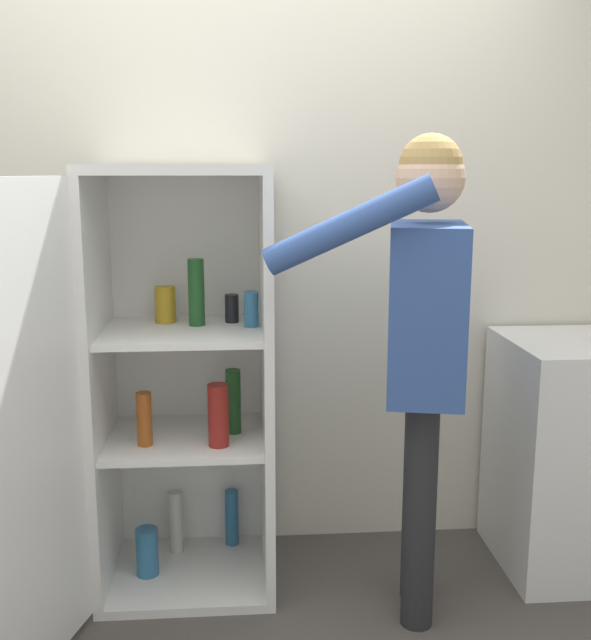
{
  "coord_description": "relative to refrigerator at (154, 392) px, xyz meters",
  "views": [
    {
      "loc": [
        0.04,
        -2.08,
        1.58
      ],
      "look_at": [
        0.25,
        0.65,
        1.03
      ],
      "focal_mm": 42.0,
      "sensor_mm": 36.0,
      "label": 1
    }
  ],
  "objects": [
    {
      "name": "refrigerator",
      "position": [
        0.0,
        0.0,
        0.0
      ],
      "size": [
        0.88,
        1.19,
        1.59
      ],
      "color": "white",
      "rests_on": "ground_plane"
    },
    {
      "name": "wall_back",
      "position": [
        0.27,
        0.42,
        0.49
      ],
      "size": [
        7.0,
        0.06,
        2.55
      ],
      "color": "silver",
      "rests_on": "ground_plane"
    },
    {
      "name": "person",
      "position": [
        0.93,
        -0.2,
        0.29
      ],
      "size": [
        0.73,
        0.57,
        1.69
      ],
      "color": "#262628",
      "rests_on": "ground_plane"
    }
  ]
}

